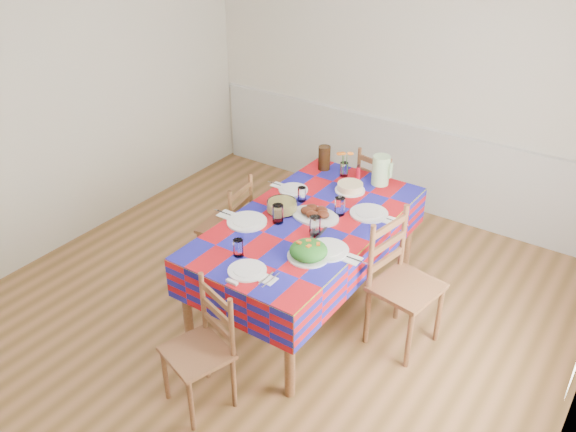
# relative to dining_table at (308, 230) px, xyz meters

# --- Properties ---
(room) EXTENTS (4.58, 5.08, 2.78)m
(room) POSITION_rel_dining_table_xyz_m (-0.16, -0.51, 0.65)
(room) COLOR brown
(room) RESTS_ON ground
(wainscot) EXTENTS (4.41, 0.06, 0.92)m
(wainscot) POSITION_rel_dining_table_xyz_m (-0.16, 1.98, -0.22)
(wainscot) COLOR silver
(wainscot) RESTS_ON room
(dining_table) EXTENTS (1.09, 2.04, 0.79)m
(dining_table) POSITION_rel_dining_table_xyz_m (0.00, 0.00, 0.00)
(dining_table) COLOR brown
(dining_table) RESTS_ON room
(setting_near_head) EXTENTS (0.43, 0.29, 0.13)m
(setting_near_head) POSITION_rel_dining_table_xyz_m (-0.03, -0.76, 0.12)
(setting_near_head) COLOR white
(setting_near_head) RESTS_ON dining_table
(setting_left_near) EXTENTS (0.56, 0.34, 0.15)m
(setting_left_near) POSITION_rel_dining_table_xyz_m (-0.31, -0.25, 0.12)
(setting_left_near) COLOR white
(setting_left_near) RESTS_ON dining_table
(setting_left_far) EXTENTS (0.46, 0.27, 0.12)m
(setting_left_far) POSITION_rel_dining_table_xyz_m (-0.32, 0.30, 0.12)
(setting_left_far) COLOR white
(setting_left_far) RESTS_ON dining_table
(setting_right_near) EXTENTS (0.58, 0.33, 0.15)m
(setting_right_near) POSITION_rel_dining_table_xyz_m (0.28, -0.23, 0.12)
(setting_right_near) COLOR white
(setting_right_near) RESTS_ON dining_table
(setting_right_far) EXTENTS (0.57, 0.33, 0.15)m
(setting_right_far) POSITION_rel_dining_table_xyz_m (0.28, 0.30, 0.12)
(setting_right_far) COLOR white
(setting_right_far) RESTS_ON dining_table
(meat_platter) EXTENTS (0.40, 0.28, 0.08)m
(meat_platter) POSITION_rel_dining_table_xyz_m (0.02, 0.07, 0.12)
(meat_platter) COLOR white
(meat_platter) RESTS_ON dining_table
(salad_platter) EXTENTS (0.30, 0.30, 0.13)m
(salad_platter) POSITION_rel_dining_table_xyz_m (0.27, -0.43, 0.14)
(salad_platter) COLOR white
(salad_platter) RESTS_ON dining_table
(pasta_bowl) EXTENTS (0.24, 0.24, 0.09)m
(pasta_bowl) POSITION_rel_dining_table_xyz_m (-0.25, 0.00, 0.13)
(pasta_bowl) COLOR white
(pasta_bowl) RESTS_ON dining_table
(cake) EXTENTS (0.25, 0.25, 0.07)m
(cake) POSITION_rel_dining_table_xyz_m (0.03, 0.60, 0.12)
(cake) COLOR white
(cake) RESTS_ON dining_table
(serving_utensils) EXTENTS (0.15, 0.33, 0.01)m
(serving_utensils) POSITION_rel_dining_table_xyz_m (0.16, -0.11, 0.09)
(serving_utensils) COLOR black
(serving_utensils) RESTS_ON dining_table
(flower_vase) EXTENTS (0.15, 0.12, 0.24)m
(flower_vase) POSITION_rel_dining_table_xyz_m (-0.16, 0.82, 0.19)
(flower_vase) COLOR white
(flower_vase) RESTS_ON dining_table
(hot_sauce) EXTENTS (0.03, 0.03, 0.14)m
(hot_sauce) POSITION_rel_dining_table_xyz_m (-0.03, 0.84, 0.16)
(hot_sauce) COLOR red
(hot_sauce) RESTS_ON dining_table
(green_pitcher) EXTENTS (0.15, 0.15, 0.26)m
(green_pitcher) POSITION_rel_dining_table_xyz_m (0.17, 0.87, 0.22)
(green_pitcher) COLOR #ACDC9B
(green_pitcher) RESTS_ON dining_table
(tea_pitcher) EXTENTS (0.11, 0.11, 0.22)m
(tea_pitcher) POSITION_rel_dining_table_xyz_m (-0.37, 0.84, 0.20)
(tea_pitcher) COLOR black
(tea_pitcher) RESTS_ON dining_table
(name_card) EXTENTS (0.09, 0.03, 0.02)m
(name_card) POSITION_rel_dining_table_xyz_m (0.03, -0.97, 0.10)
(name_card) COLOR white
(name_card) RESTS_ON dining_table
(chair_near) EXTENTS (0.50, 0.48, 0.90)m
(chair_near) POSITION_rel_dining_table_xyz_m (0.01, -1.29, -0.26)
(chair_near) COLOR brown
(chair_near) RESTS_ON room
(chair_far) EXTENTS (0.47, 0.45, 0.91)m
(chair_far) POSITION_rel_dining_table_xyz_m (-0.01, 1.29, -0.25)
(chair_far) COLOR brown
(chair_far) RESTS_ON room
(chair_left) EXTENTS (0.44, 0.46, 0.91)m
(chair_left) POSITION_rel_dining_table_xyz_m (-0.82, 0.01, -0.25)
(chair_left) COLOR brown
(chair_left) RESTS_ON room
(chair_right) EXTENTS (0.51, 0.53, 1.04)m
(chair_right) POSITION_rel_dining_table_xyz_m (0.81, 0.01, -0.19)
(chair_right) COLOR brown
(chair_right) RESTS_ON room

